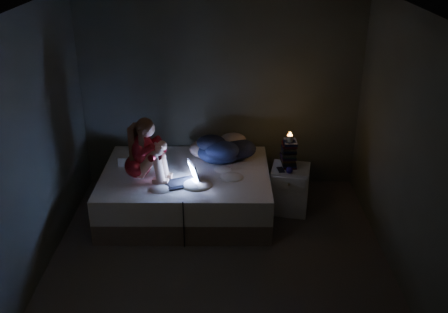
{
  "coord_description": "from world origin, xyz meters",
  "views": [
    {
      "loc": [
        0.08,
        -4.39,
        3.3
      ],
      "look_at": [
        0.05,
        1.0,
        0.8
      ],
      "focal_mm": 40.88,
      "sensor_mm": 36.0,
      "label": 1
    }
  ],
  "objects_px": {
    "laptop": "(181,174)",
    "nightstand": "(290,189)",
    "woman": "(136,148)",
    "candle": "(290,135)",
    "phone": "(282,171)",
    "bed": "(186,192)"
  },
  "relations": [
    {
      "from": "phone",
      "to": "woman",
      "type": "bearing_deg",
      "value": 164.19
    },
    {
      "from": "nightstand",
      "to": "candle",
      "type": "height_order",
      "value": "candle"
    },
    {
      "from": "bed",
      "to": "candle",
      "type": "xyz_separation_m",
      "value": [
        1.24,
        0.07,
        0.72
      ]
    },
    {
      "from": "nightstand",
      "to": "candle",
      "type": "relative_size",
      "value": 7.43
    },
    {
      "from": "laptop",
      "to": "nightstand",
      "type": "relative_size",
      "value": 0.63
    },
    {
      "from": "bed",
      "to": "candle",
      "type": "distance_m",
      "value": 1.44
    },
    {
      "from": "woman",
      "to": "candle",
      "type": "relative_size",
      "value": 9.57
    },
    {
      "from": "bed",
      "to": "laptop",
      "type": "relative_size",
      "value": 5.4
    },
    {
      "from": "laptop",
      "to": "nightstand",
      "type": "bearing_deg",
      "value": -7.85
    },
    {
      "from": "candle",
      "to": "phone",
      "type": "distance_m",
      "value": 0.43
    },
    {
      "from": "bed",
      "to": "nightstand",
      "type": "distance_m",
      "value": 1.27
    },
    {
      "from": "woman",
      "to": "nightstand",
      "type": "height_order",
      "value": "woman"
    },
    {
      "from": "bed",
      "to": "woman",
      "type": "relative_size",
      "value": 2.62
    },
    {
      "from": "candle",
      "to": "woman",
      "type": "bearing_deg",
      "value": -172.18
    },
    {
      "from": "bed",
      "to": "phone",
      "type": "bearing_deg",
      "value": -3.28
    },
    {
      "from": "bed",
      "to": "nightstand",
      "type": "xyz_separation_m",
      "value": [
        1.27,
        0.04,
        0.02
      ]
    },
    {
      "from": "woman",
      "to": "nightstand",
      "type": "distance_m",
      "value": 1.93
    },
    {
      "from": "woman",
      "to": "bed",
      "type": "bearing_deg",
      "value": 29.21
    },
    {
      "from": "bed",
      "to": "laptop",
      "type": "height_order",
      "value": "laptop"
    },
    {
      "from": "bed",
      "to": "nightstand",
      "type": "relative_size",
      "value": 3.38
    },
    {
      "from": "bed",
      "to": "woman",
      "type": "bearing_deg",
      "value": -161.9
    },
    {
      "from": "bed",
      "to": "woman",
      "type": "xyz_separation_m",
      "value": [
        -0.54,
        -0.18,
        0.66
      ]
    }
  ]
}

